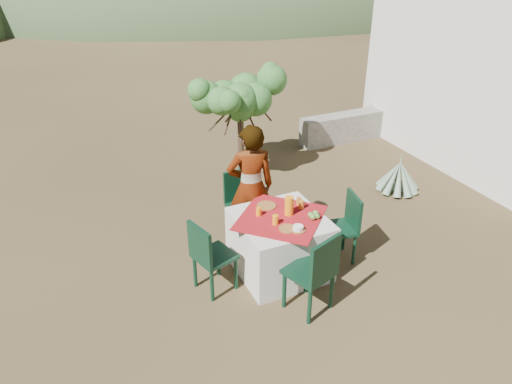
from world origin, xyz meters
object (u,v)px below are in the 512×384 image
(chair_far, at_px, (242,201))
(chair_left, at_px, (209,254))
(shrub_tree, at_px, (242,101))
(table, at_px, (280,244))
(juice_pitcher, at_px, (289,206))
(chair_right, at_px, (344,224))
(agave, at_px, (399,177))
(chair_near, at_px, (315,271))
(person, at_px, (251,187))

(chair_far, bearing_deg, chair_left, -133.38)
(chair_left, bearing_deg, shrub_tree, -45.74)
(table, height_order, juice_pitcher, juice_pitcher)
(chair_left, relative_size, chair_right, 1.02)
(shrub_tree, height_order, agave, shrub_tree)
(chair_near, bearing_deg, chair_far, -106.58)
(shrub_tree, bearing_deg, juice_pitcher, -101.52)
(chair_left, distance_m, shrub_tree, 3.25)
(person, bearing_deg, agave, -161.04)
(table, xyz_separation_m, chair_right, (0.85, -0.10, 0.12))
(chair_near, relative_size, shrub_tree, 0.61)
(person, bearing_deg, table, 107.04)
(chair_far, xyz_separation_m, chair_near, (0.09, -1.79, 0.03))
(chair_far, height_order, agave, chair_far)
(chair_near, relative_size, agave, 1.34)
(table, distance_m, juice_pitcher, 0.51)
(person, relative_size, shrub_tree, 1.04)
(person, height_order, shrub_tree, person)
(agave, bearing_deg, person, -172.26)
(table, relative_size, chair_far, 1.40)
(chair_right, bearing_deg, shrub_tree, -165.46)
(table, height_order, person, person)
(person, bearing_deg, juice_pitcher, 116.98)
(person, bearing_deg, chair_far, -76.03)
(chair_near, height_order, shrub_tree, shrub_tree)
(chair_far, distance_m, juice_pitcher, 1.03)
(chair_far, bearing_deg, agave, -0.79)
(person, xyz_separation_m, juice_pitcher, (0.19, -0.68, 0.03))
(chair_far, bearing_deg, person, -90.40)
(shrub_tree, height_order, juice_pitcher, shrub_tree)
(chair_left, bearing_deg, table, -104.71)
(shrub_tree, bearing_deg, chair_right, -86.35)
(chair_near, bearing_deg, chair_right, -158.68)
(table, xyz_separation_m, person, (-0.07, 0.71, 0.46))
(chair_right, bearing_deg, chair_far, -127.88)
(table, bearing_deg, chair_left, -179.12)
(table, relative_size, chair_right, 1.44)
(chair_far, bearing_deg, table, -88.16)
(chair_far, height_order, chair_left, chair_far)
(chair_near, height_order, person, person)
(chair_right, xyz_separation_m, agave, (1.83, 1.18, -0.25))
(table, xyz_separation_m, shrub_tree, (0.67, 2.72, 0.91))
(chair_far, relative_size, chair_left, 1.01)
(person, relative_size, juice_pitcher, 7.29)
(shrub_tree, bearing_deg, table, -103.86)
(chair_right, bearing_deg, table, -85.64)
(juice_pitcher, bearing_deg, chair_near, -98.06)
(person, xyz_separation_m, shrub_tree, (0.74, 2.01, 0.44))
(shrub_tree, bearing_deg, chair_near, -100.70)
(shrub_tree, distance_m, agave, 2.79)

